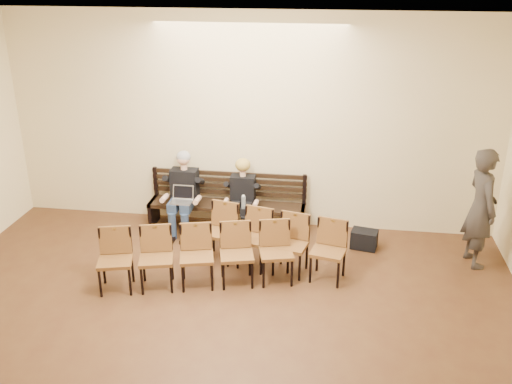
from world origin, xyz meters
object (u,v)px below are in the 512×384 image
seated_woman (242,201)px  water_bottle (244,209)px  chair_row_back (272,242)px  bag (364,239)px  passerby (482,199)px  chair_row_front (197,257)px  seated_man (183,193)px  laptop (181,203)px  bench (227,216)px

seated_woman → water_bottle: bearing=-75.5°
chair_row_back → bag: bearing=45.0°
water_bottle → chair_row_back: chair_row_back is taller
water_bottle → chair_row_back: bearing=-55.7°
passerby → bag: bearing=68.2°
chair_row_front → water_bottle: bearing=59.3°
seated_man → seated_woman: 0.97m
laptop → passerby: 4.53m
chair_row_front → passerby: bearing=2.8°
bench → chair_row_front: 1.81m
laptop → bag: bearing=-7.1°
passerby → chair_row_front: 4.12m
bench → bag: bench is taller
laptop → chair_row_front: chair_row_front is taller
seated_woman → laptop: 0.98m
bag → chair_row_back: (-1.34, -0.85, 0.28)m
chair_row_front → chair_row_back: 1.13m
seated_woman → laptop: size_ratio=3.32×
chair_row_front → chair_row_back: chair_row_back is taller
seated_man → chair_row_back: bearing=-34.2°
water_bottle → passerby: (3.48, -0.20, 0.46)m
laptop → passerby: size_ratio=0.17×
bench → seated_man: size_ratio=1.99×
laptop → passerby: (4.50, -0.24, 0.45)m
seated_woman → chair_row_front: bearing=-101.6°
seated_man → laptop: 0.25m
bag → chair_row_front: chair_row_front is taller
seated_woman → water_bottle: seated_woman is taller
seated_woman → bag: size_ratio=2.85×
seated_woman → water_bottle: 0.28m
water_bottle → bag: (1.90, 0.04, -0.42)m
seated_man → bag: 2.99m
bag → passerby: bearing=-8.7°
bench → chair_row_back: 1.52m
seated_man → chair_row_back: 1.94m
water_bottle → bag: 1.94m
seated_woman → chair_row_front: 1.71m
laptop → seated_woman: bearing=7.1°
laptop → chair_row_front: 1.56m
passerby → chair_row_front: size_ratio=0.78×
seated_man → laptop: bearing=-84.3°
laptop → bench: bearing=21.3°
bench → seated_man: seated_man is taller
bench → passerby: size_ratio=1.27×
chair_row_front → chair_row_back: size_ratio=1.26×
bench → chair_row_front: size_ratio=0.99×
seated_woman → water_bottle: (0.07, -0.28, -0.00)m
bench → chair_row_front: bearing=-92.0°
bag → passerby: 1.83m
laptop → water_bottle: size_ratio=1.51×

